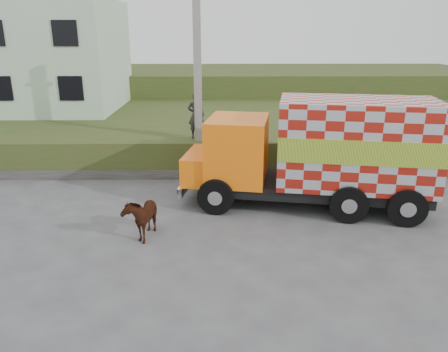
{
  "coord_description": "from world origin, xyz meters",
  "views": [
    {
      "loc": [
        -0.18,
        -13.0,
        5.75
      ],
      "look_at": [
        -0.01,
        0.47,
        1.3
      ],
      "focal_mm": 35.0,
      "sensor_mm": 36.0,
      "label": 1
    }
  ],
  "objects_px": {
    "cow": "(142,215)",
    "pedestrian": "(196,115)",
    "cargo_truck": "(321,152)",
    "utility_pole": "(198,77)"
  },
  "relations": [
    {
      "from": "cargo_truck",
      "to": "cow",
      "type": "distance_m",
      "value": 6.27
    },
    {
      "from": "cargo_truck",
      "to": "pedestrian",
      "type": "distance_m",
      "value": 5.88
    },
    {
      "from": "cow",
      "to": "pedestrian",
      "type": "xyz_separation_m",
      "value": [
        1.33,
        6.23,
        1.8
      ]
    },
    {
      "from": "pedestrian",
      "to": "utility_pole",
      "type": "bearing_deg",
      "value": 103.32
    },
    {
      "from": "cargo_truck",
      "to": "pedestrian",
      "type": "bearing_deg",
      "value": 148.08
    },
    {
      "from": "utility_pole",
      "to": "cow",
      "type": "height_order",
      "value": "utility_pole"
    },
    {
      "from": "utility_pole",
      "to": "pedestrian",
      "type": "bearing_deg",
      "value": 105.31
    },
    {
      "from": "pedestrian",
      "to": "cargo_truck",
      "type": "bearing_deg",
      "value": 136.12
    },
    {
      "from": "cargo_truck",
      "to": "cow",
      "type": "bearing_deg",
      "value": -147.83
    },
    {
      "from": "utility_pole",
      "to": "pedestrian",
      "type": "xyz_separation_m",
      "value": [
        -0.11,
        0.41,
        -1.62
      ]
    }
  ]
}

